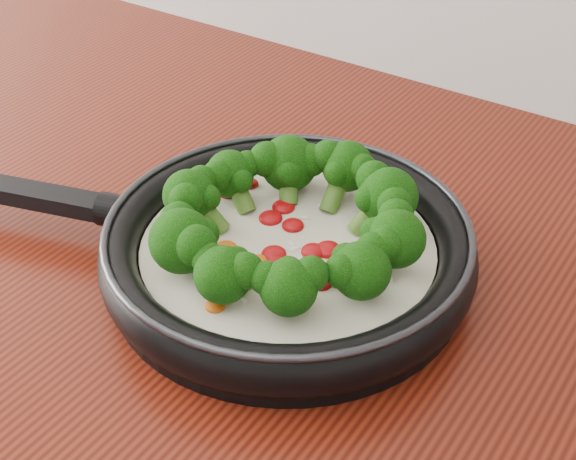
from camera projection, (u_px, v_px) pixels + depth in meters
The scene contains 1 object.
skillet at pixel (285, 243), 0.70m from camera, with size 0.54×0.40×0.09m.
Camera 1 is at (0.34, 0.61, 1.36)m, focal length 50.64 mm.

